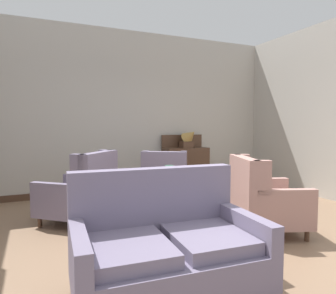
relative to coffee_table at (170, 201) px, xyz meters
The scene contains 13 objects.
ground 0.73m from the coffee_table, 68.30° to the right, with size 8.96×8.96×0.00m, color #896B51.
wall_back 2.90m from the coffee_table, 85.08° to the left, with size 6.56×0.08×3.28m, color #BCB7AD.
wall_right 3.66m from the coffee_table, ahead, with size 0.08×4.46×3.28m, color #BCB7AD.
baseboard_back 2.60m from the coffee_table, 84.97° to the left, with size 6.40×0.03×0.12m, color #4C3323.
coffee_table is the anchor object (origin of this frame).
porcelain_vase 0.25m from the coffee_table, 112.40° to the left, with size 0.17×0.17×0.37m.
settee 1.49m from the coffee_table, 115.16° to the right, with size 1.50×0.95×1.00m.
armchair_near_window 1.28m from the coffee_table, 139.86° to the left, with size 1.19×1.19×1.01m.
armchair_back_corner 1.20m from the coffee_table, 23.39° to the right, with size 1.05×1.08×0.97m.
armchair_beside_settee 1.28m from the coffee_table, 69.07° to the left, with size 1.06×1.11×0.95m.
side_table 1.74m from the coffee_table, 14.74° to the left, with size 0.56×0.56×0.69m.
sideboard 2.71m from the coffee_table, 58.95° to the left, with size 0.96×0.40×1.16m.
gramophone 2.75m from the coffee_table, 57.22° to the left, with size 0.41×0.46×0.46m.
Camera 1 is at (-1.80, -2.98, 1.37)m, focal length 33.05 mm.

